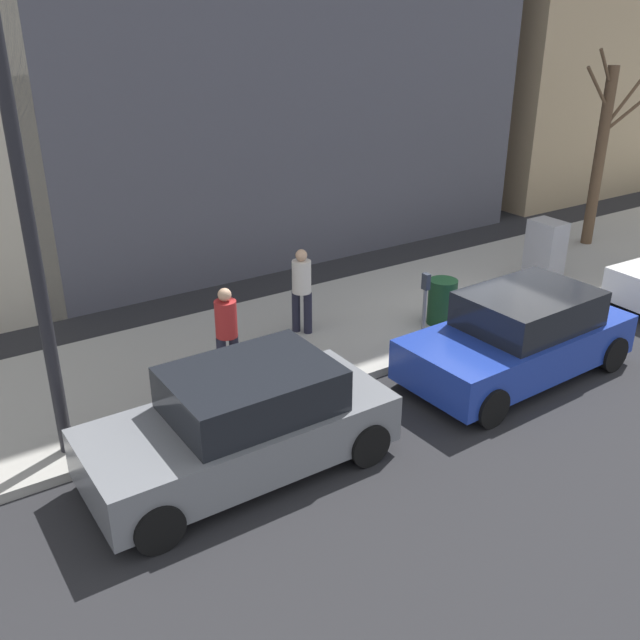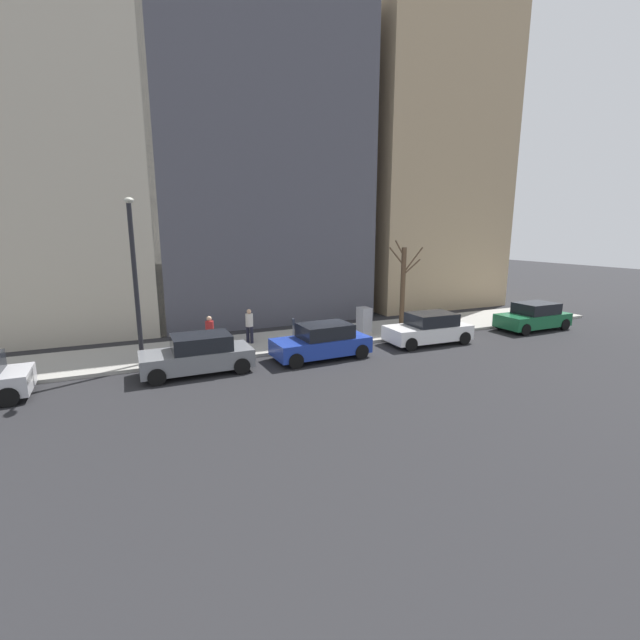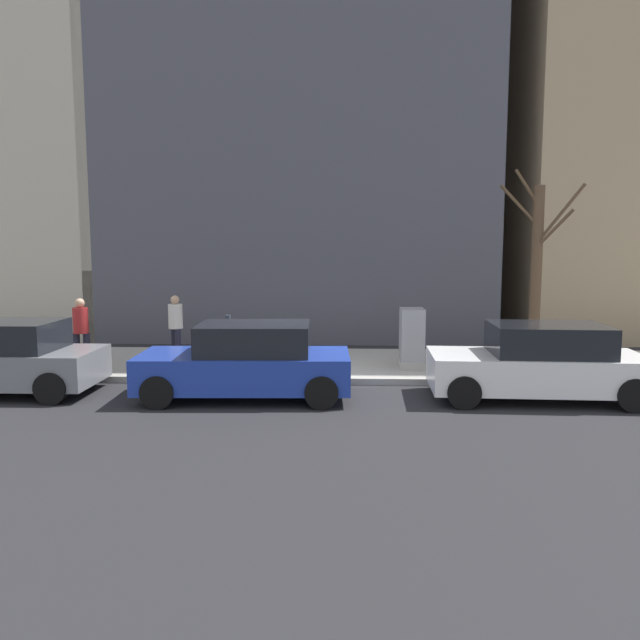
% 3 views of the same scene
% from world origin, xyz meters
% --- Properties ---
extents(ground_plane, '(120.00, 120.00, 0.00)m').
position_xyz_m(ground_plane, '(0.00, 0.00, 0.00)').
color(ground_plane, '#232326').
extents(sidewalk, '(4.00, 36.00, 0.15)m').
position_xyz_m(sidewalk, '(2.00, 0.00, 0.07)').
color(sidewalk, '#9E9B93').
rests_on(sidewalk, ground).
extents(parked_car_green, '(1.95, 4.21, 1.52)m').
position_xyz_m(parked_car_green, '(-1.06, -12.20, 0.74)').
color(parked_car_green, '#196038').
rests_on(parked_car_green, ground).
extents(parked_car_white, '(2.04, 4.26, 1.52)m').
position_xyz_m(parked_car_white, '(-1.10, -4.88, 0.74)').
color(parked_car_white, white).
rests_on(parked_car_white, ground).
extents(parked_car_blue, '(2.05, 4.26, 1.52)m').
position_xyz_m(parked_car_blue, '(-1.22, 0.97, 0.74)').
color(parked_car_blue, '#1E389E').
rests_on(parked_car_blue, ground).
extents(parked_car_grey, '(1.94, 4.21, 1.52)m').
position_xyz_m(parked_car_grey, '(-1.04, 6.20, 0.74)').
color(parked_car_grey, slate).
rests_on(parked_car_grey, ground).
extents(parking_meter, '(0.14, 0.10, 1.35)m').
position_xyz_m(parking_meter, '(0.45, 1.66, 0.98)').
color(parking_meter, slate).
rests_on(parking_meter, sidewalk).
extents(utility_box, '(0.83, 0.61, 1.43)m').
position_xyz_m(utility_box, '(1.30, -2.60, 0.85)').
color(utility_box, '#A8A399').
rests_on(utility_box, sidewalk).
extents(streetlamp, '(1.97, 0.32, 6.50)m').
position_xyz_m(streetlamp, '(0.28, 8.19, 4.02)').
color(streetlamp, black).
rests_on(streetlamp, sidewalk).
extents(bare_tree, '(0.84, 2.01, 4.82)m').
position_xyz_m(bare_tree, '(2.59, -5.86, 2.50)').
color(bare_tree, brown).
rests_on(bare_tree, sidewalk).
extents(trash_bin, '(0.56, 0.56, 0.90)m').
position_xyz_m(trash_bin, '(0.90, 0.80, 0.60)').
color(trash_bin, '#14381E').
rests_on(trash_bin, sidewalk).
extents(pedestrian_near_meter, '(0.36, 0.36, 1.66)m').
position_xyz_m(pedestrian_near_meter, '(2.05, 3.31, 1.09)').
color(pedestrian_near_meter, '#1E1E2D').
rests_on(pedestrian_near_meter, sidewalk).
extents(pedestrian_midblock, '(0.36, 0.40, 1.66)m').
position_xyz_m(pedestrian_midblock, '(1.10, 5.35, 1.09)').
color(pedestrian_midblock, '#1E1E2D').
rests_on(pedestrian_midblock, sidewalk).
extents(office_tower_left, '(10.44, 10.44, 20.63)m').
position_xyz_m(office_tower_left, '(10.72, -11.98, 10.32)').
color(office_tower_left, tan).
rests_on(office_tower_left, ground).
extents(office_block_center, '(12.87, 12.87, 18.95)m').
position_xyz_m(office_block_center, '(11.94, 0.72, 9.48)').
color(office_block_center, '#4C4C56').
rests_on(office_block_center, ground).
extents(office_tower_right, '(11.05, 11.05, 27.59)m').
position_xyz_m(office_tower_right, '(11.02, 12.36, 13.80)').
color(office_tower_right, '#BCB29E').
rests_on(office_tower_right, ground).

